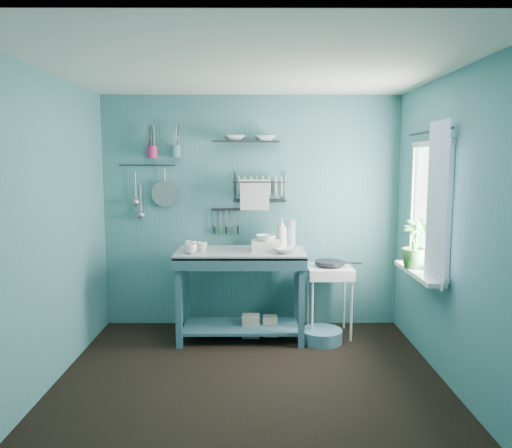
{
  "coord_description": "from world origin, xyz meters",
  "views": [
    {
      "loc": [
        0.03,
        -3.9,
        1.8
      ],
      "look_at": [
        0.05,
        0.85,
        1.2
      ],
      "focal_mm": 35.0,
      "sensor_mm": 36.0,
      "label": 1
    }
  ],
  "objects_px": {
    "colander": "(165,194)",
    "floor_basin": "(321,336)",
    "hotplate_stand": "(329,301)",
    "storage_tin_large": "(251,326)",
    "mug_mid": "(202,247)",
    "frying_pan": "(330,263)",
    "storage_tin_small": "(270,326)",
    "dish_rack": "(259,186)",
    "wash_tub": "(266,246)",
    "utensil_cup_teal": "(175,151)",
    "work_counter": "(241,295)",
    "soap_bottle": "(282,233)",
    "utensil_cup_magenta": "(152,152)",
    "mug_right": "(191,246)",
    "potted_plant": "(415,244)",
    "mug_left": "(191,249)",
    "water_bottle": "(291,234)"
  },
  "relations": [
    {
      "from": "water_bottle",
      "to": "storage_tin_large",
      "type": "height_order",
      "value": "water_bottle"
    },
    {
      "from": "colander",
      "to": "floor_basin",
      "type": "height_order",
      "value": "colander"
    },
    {
      "from": "mug_mid",
      "to": "soap_bottle",
      "type": "xyz_separation_m",
      "value": [
        0.8,
        0.26,
        0.1
      ]
    },
    {
      "from": "wash_tub",
      "to": "storage_tin_small",
      "type": "bearing_deg",
      "value": 63.43
    },
    {
      "from": "frying_pan",
      "to": "utensil_cup_teal",
      "type": "height_order",
      "value": "utensil_cup_teal"
    },
    {
      "from": "mug_right",
      "to": "storage_tin_small",
      "type": "relative_size",
      "value": 0.61
    },
    {
      "from": "mug_right",
      "to": "frying_pan",
      "type": "distance_m",
      "value": 1.43
    },
    {
      "from": "colander",
      "to": "storage_tin_small",
      "type": "relative_size",
      "value": 1.4
    },
    {
      "from": "mug_right",
      "to": "hotplate_stand",
      "type": "xyz_separation_m",
      "value": [
        1.41,
        0.09,
        -0.59
      ]
    },
    {
      "from": "dish_rack",
      "to": "utensil_cup_teal",
      "type": "height_order",
      "value": "utensil_cup_teal"
    },
    {
      "from": "floor_basin",
      "to": "wash_tub",
      "type": "bearing_deg",
      "value": 169.11
    },
    {
      "from": "mug_right",
      "to": "soap_bottle",
      "type": "height_order",
      "value": "soap_bottle"
    },
    {
      "from": "frying_pan",
      "to": "utensil_cup_magenta",
      "type": "xyz_separation_m",
      "value": [
        -1.85,
        0.3,
        1.13
      ]
    },
    {
      "from": "hotplate_stand",
      "to": "storage_tin_large",
      "type": "xyz_separation_m",
      "value": [
        -0.81,
        -0.04,
        -0.25
      ]
    },
    {
      "from": "mug_mid",
      "to": "wash_tub",
      "type": "height_order",
      "value": "wash_tub"
    },
    {
      "from": "utensil_cup_magenta",
      "to": "utensil_cup_teal",
      "type": "relative_size",
      "value": 1.0
    },
    {
      "from": "mug_mid",
      "to": "utensil_cup_magenta",
      "type": "xyz_separation_m",
      "value": [
        -0.56,
        0.45,
        0.94
      ]
    },
    {
      "from": "floor_basin",
      "to": "dish_rack",
      "type": "bearing_deg",
      "value": 142.77
    },
    {
      "from": "storage_tin_small",
      "to": "hotplate_stand",
      "type": "bearing_deg",
      "value": 1.34
    },
    {
      "from": "frying_pan",
      "to": "storage_tin_small",
      "type": "bearing_deg",
      "value": -178.66
    },
    {
      "from": "mug_right",
      "to": "hotplate_stand",
      "type": "relative_size",
      "value": 0.17
    },
    {
      "from": "mug_left",
      "to": "colander",
      "type": "distance_m",
      "value": 0.84
    },
    {
      "from": "wash_tub",
      "to": "floor_basin",
      "type": "relative_size",
      "value": 0.68
    },
    {
      "from": "floor_basin",
      "to": "colander",
      "type": "bearing_deg",
      "value": 161.43
    },
    {
      "from": "mug_right",
      "to": "wash_tub",
      "type": "xyz_separation_m",
      "value": [
        0.75,
        -0.02,
        0.0
      ]
    },
    {
      "from": "utensil_cup_teal",
      "to": "storage_tin_large",
      "type": "distance_m",
      "value": 1.99
    },
    {
      "from": "frying_pan",
      "to": "potted_plant",
      "type": "height_order",
      "value": "potted_plant"
    },
    {
      "from": "frying_pan",
      "to": "dish_rack",
      "type": "height_order",
      "value": "dish_rack"
    },
    {
      "from": "mug_left",
      "to": "utensil_cup_teal",
      "type": "relative_size",
      "value": 0.95
    },
    {
      "from": "wash_tub",
      "to": "storage_tin_large",
      "type": "relative_size",
      "value": 1.27
    },
    {
      "from": "work_counter",
      "to": "frying_pan",
      "type": "distance_m",
      "value": 0.97
    },
    {
      "from": "soap_bottle",
      "to": "utensil_cup_magenta",
      "type": "xyz_separation_m",
      "value": [
        -1.36,
        0.19,
        0.84
      ]
    },
    {
      "from": "colander",
      "to": "storage_tin_small",
      "type": "xyz_separation_m",
      "value": [
        1.13,
        -0.34,
        -1.35
      ]
    },
    {
      "from": "water_bottle",
      "to": "potted_plant",
      "type": "height_order",
      "value": "potted_plant"
    },
    {
      "from": "mug_mid",
      "to": "colander",
      "type": "height_order",
      "value": "colander"
    },
    {
      "from": "wash_tub",
      "to": "hotplate_stand",
      "type": "xyz_separation_m",
      "value": [
        0.66,
        0.11,
        -0.6
      ]
    },
    {
      "from": "mug_right",
      "to": "water_bottle",
      "type": "distance_m",
      "value": 1.05
    },
    {
      "from": "potted_plant",
      "to": "utensil_cup_magenta",
      "type": "bearing_deg",
      "value": 161.45
    },
    {
      "from": "frying_pan",
      "to": "work_counter",
      "type": "bearing_deg",
      "value": -174.09
    },
    {
      "from": "utensil_cup_teal",
      "to": "storage_tin_small",
      "type": "bearing_deg",
      "value": -17.35
    },
    {
      "from": "work_counter",
      "to": "storage_tin_small",
      "type": "xyz_separation_m",
      "value": [
        0.3,
        0.08,
        -0.35
      ]
    },
    {
      "from": "dish_rack",
      "to": "colander",
      "type": "relative_size",
      "value": 1.96
    },
    {
      "from": "wash_tub",
      "to": "potted_plant",
      "type": "bearing_deg",
      "value": -18.11
    },
    {
      "from": "mug_right",
      "to": "potted_plant",
      "type": "relative_size",
      "value": 0.28
    },
    {
      "from": "mug_left",
      "to": "frying_pan",
      "type": "distance_m",
      "value": 1.43
    },
    {
      "from": "work_counter",
      "to": "storage_tin_small",
      "type": "height_order",
      "value": "work_counter"
    },
    {
      "from": "work_counter",
      "to": "soap_bottle",
      "type": "xyz_separation_m",
      "value": [
        0.42,
        0.2,
        0.6
      ]
    },
    {
      "from": "mug_mid",
      "to": "dish_rack",
      "type": "distance_m",
      "value": 0.91
    },
    {
      "from": "utensil_cup_magenta",
      "to": "storage_tin_small",
      "type": "bearing_deg",
      "value": -14.08
    },
    {
      "from": "frying_pan",
      "to": "utensil_cup_magenta",
      "type": "distance_m",
      "value": 2.19
    }
  ]
}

